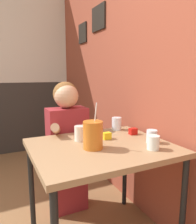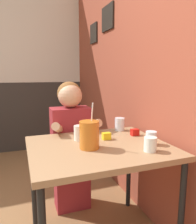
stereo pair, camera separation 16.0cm
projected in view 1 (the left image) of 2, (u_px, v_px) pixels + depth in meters
The scene contains 10 objects.
brick_wall_right at pixel (107, 63), 2.43m from camera, with size 0.08×4.74×2.70m.
main_table at pixel (101, 155), 1.49m from camera, with size 0.93×0.78×0.75m.
person_seated at pixel (67, 144), 1.93m from camera, with size 0.42×0.41×1.16m.
cocktail_pitcher at pixel (93, 135), 1.40m from camera, with size 0.13×0.13×0.30m.
glass_near_pitcher at pixel (117, 124), 1.88m from camera, with size 0.08×0.08×0.11m.
glass_center at pixel (153, 142), 1.39m from camera, with size 0.08×0.08×0.09m.
glass_far_side at pixel (80, 133), 1.57m from camera, with size 0.08×0.08×0.11m.
glass_by_brick at pixel (152, 136), 1.52m from camera, with size 0.07×0.07×0.09m.
condiment_ketchup at pixel (133, 131), 1.74m from camera, with size 0.06×0.04×0.05m.
condiment_mustard at pixel (107, 136), 1.61m from camera, with size 0.06×0.04×0.05m.
Camera 1 is at (0.26, -0.82, 1.23)m, focal length 35.00 mm.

